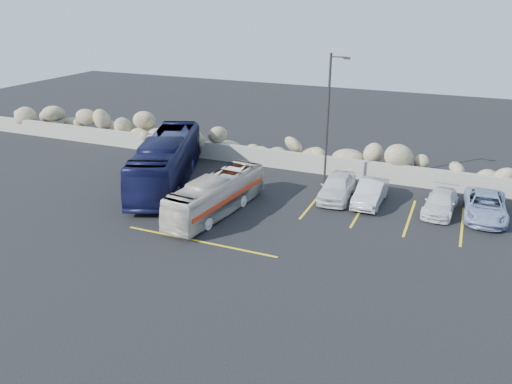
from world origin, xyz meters
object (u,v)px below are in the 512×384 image
at_px(car_b, 370,193).
at_px(car_d, 485,206).
at_px(car_c, 440,203).
at_px(lamppost, 329,119).
at_px(vintage_bus, 216,195).
at_px(car_a, 337,186).
at_px(tour_coach, 167,161).

distance_m(car_b, car_d, 5.95).
height_order(car_b, car_c, car_b).
bearing_deg(car_c, lamppost, 175.45).
bearing_deg(vintage_bus, car_b, 38.38).
bearing_deg(vintage_bus, car_a, 46.80).
relative_size(vintage_bus, car_d, 1.65).
distance_m(car_a, car_b, 1.93).
distance_m(vintage_bus, car_c, 12.09).
height_order(car_b, car_d, car_b).
height_order(tour_coach, car_d, tour_coach).
height_order(lamppost, tour_coach, lamppost).
bearing_deg(car_c, car_a, -172.73).
relative_size(lamppost, tour_coach, 0.74).
relative_size(tour_coach, car_c, 2.86).
bearing_deg(lamppost, vintage_bus, -125.97).
height_order(lamppost, car_c, lamppost).
distance_m(tour_coach, car_a, 10.45).
relative_size(car_b, car_c, 1.05).
bearing_deg(vintage_bus, tour_coach, 156.43).
bearing_deg(vintage_bus, lamppost, 60.30).
relative_size(lamppost, car_a, 1.90).
bearing_deg(tour_coach, lamppost, -1.48).
bearing_deg(car_b, tour_coach, -170.26).
height_order(tour_coach, car_c, tour_coach).
xyz_separation_m(car_a, car_d, (7.87, 0.45, -0.09)).
xyz_separation_m(lamppost, vintage_bus, (-4.34, -5.98, -3.25)).
bearing_deg(car_b, car_a, -179.22).
xyz_separation_m(tour_coach, car_a, (10.26, 1.83, -0.78)).
relative_size(lamppost, car_c, 2.12).
relative_size(lamppost, vintage_bus, 1.07).
relative_size(lamppost, car_b, 2.03).
bearing_deg(car_d, car_c, -175.65).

